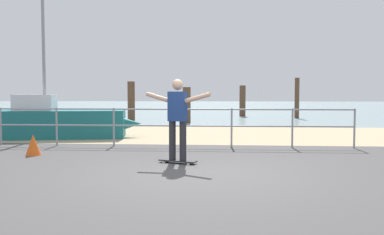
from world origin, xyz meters
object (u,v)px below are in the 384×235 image
(sailboat, at_px, (60,122))
(skateboarder, at_px, (178,115))
(skateboard, at_px, (178,161))
(traffic_cone, at_px, (33,145))

(sailboat, bearing_deg, skateboarder, -46.22)
(sailboat, xyz_separation_m, skateboarder, (4.27, -4.45, 0.50))
(skateboarder, bearing_deg, skateboard, 126.87)
(skateboarder, distance_m, traffic_cone, 3.61)
(sailboat, relative_size, skateboarder, 3.07)
(skateboard, bearing_deg, skateboarder, -53.13)
(skateboard, xyz_separation_m, traffic_cone, (-3.43, 0.82, 0.18))
(skateboarder, bearing_deg, traffic_cone, 166.57)
(sailboat, height_order, traffic_cone, sailboat)
(skateboard, relative_size, traffic_cone, 1.64)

